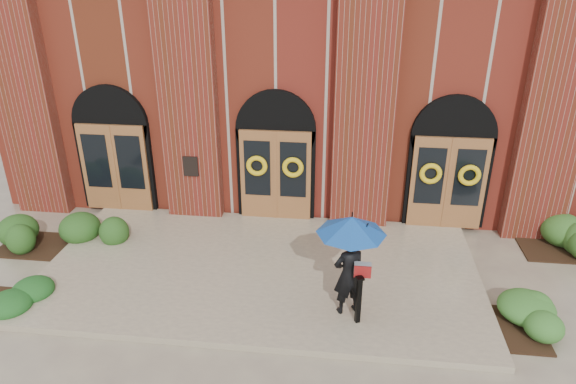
# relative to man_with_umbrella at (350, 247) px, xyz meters

# --- Properties ---
(ground) EXTENTS (90.00, 90.00, 0.00)m
(ground) POSITION_rel_man_with_umbrella_xyz_m (-2.02, 1.24, -1.66)
(ground) COLOR tan
(ground) RESTS_ON ground
(landing) EXTENTS (10.00, 5.30, 0.15)m
(landing) POSITION_rel_man_with_umbrella_xyz_m (-2.02, 1.39, -1.58)
(landing) COLOR tan
(landing) RESTS_ON ground
(church_building) EXTENTS (16.20, 12.53, 7.00)m
(church_building) POSITION_rel_man_with_umbrella_xyz_m (-2.02, 10.02, 1.84)
(church_building) COLOR maroon
(church_building) RESTS_ON ground
(man_with_umbrella) EXTENTS (1.78, 1.78, 2.16)m
(man_with_umbrella) POSITION_rel_man_with_umbrella_xyz_m (0.00, 0.00, 0.00)
(man_with_umbrella) COLOR black
(man_with_umbrella) RESTS_ON landing
(metal_post) EXTENTS (0.19, 0.19, 1.04)m
(metal_post) POSITION_rel_man_with_umbrella_xyz_m (0.21, -0.32, -0.96)
(metal_post) COLOR black
(metal_post) RESTS_ON landing
(hedge_wall_left) EXTENTS (2.85, 1.14, 0.73)m
(hedge_wall_left) POSITION_rel_man_with_umbrella_xyz_m (-7.22, 1.91, -1.29)
(hedge_wall_left) COLOR #234918
(hedge_wall_left) RESTS_ON ground
(hedge_front_left) EXTENTS (1.24, 1.06, 0.44)m
(hedge_front_left) POSITION_rel_man_with_umbrella_xyz_m (-7.12, -0.52, -1.44)
(hedge_front_left) COLOR #1A4B1A
(hedge_front_left) RESTS_ON ground
(hedge_front_right) EXTENTS (1.45, 1.24, 0.51)m
(hedge_front_right) POSITION_rel_man_with_umbrella_xyz_m (3.08, -0.02, -1.40)
(hedge_front_right) COLOR #306323
(hedge_front_right) RESTS_ON ground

